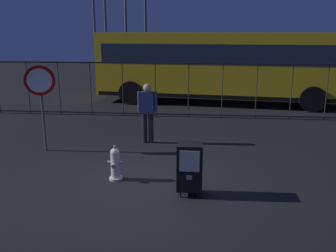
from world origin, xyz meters
TOP-DOWN VIEW (x-y plane):
  - ground_plane at (0.00, 0.00)m, footprint 60.00×60.00m
  - fire_hydrant at (-0.71, 0.08)m, footprint 0.33×0.32m
  - newspaper_box_primary at (0.87, -0.50)m, footprint 0.48×0.42m
  - stop_sign at (-2.98, 1.77)m, footprint 0.71×0.31m
  - pedestrian at (-0.41, 2.72)m, footprint 0.55×0.22m
  - fence_barrier at (0.00, 5.93)m, footprint 18.03×0.04m
  - bus_near at (1.85, 8.93)m, footprint 10.71×3.68m
  - street_light_near_left at (-4.34, 13.48)m, footprint 0.32×0.32m
  - street_light_near_right at (-2.05, 13.17)m, footprint 0.32×0.32m
  - street_light_far_right at (-5.45, 15.04)m, footprint 0.32×0.32m

SIDE VIEW (x-z plane):
  - ground_plane at x=0.00m, z-range 0.00..0.00m
  - fire_hydrant at x=-0.71m, z-range -0.02..0.72m
  - newspaper_box_primary at x=0.87m, z-range 0.06..1.08m
  - pedestrian at x=-0.41m, z-range 0.11..1.78m
  - fence_barrier at x=0.00m, z-range 0.02..2.02m
  - stop_sign at x=-2.98m, z-range 0.49..2.72m
  - bus_near at x=1.85m, z-range 0.21..3.21m
  - street_light_far_right at x=-5.45m, z-range 0.57..8.54m
  - street_light_near_left at x=-4.34m, z-range 0.58..8.60m
  - street_light_near_right at x=-2.05m, z-range 0.58..8.71m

